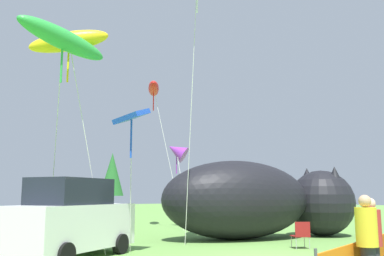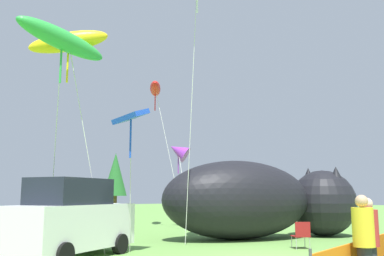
{
  "view_description": "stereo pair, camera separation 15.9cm",
  "coord_description": "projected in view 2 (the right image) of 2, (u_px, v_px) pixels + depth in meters",
  "views": [
    {
      "loc": [
        -9.78,
        -8.63,
        1.83
      ],
      "look_at": [
        -0.14,
        3.14,
        4.18
      ],
      "focal_mm": 40.0,
      "sensor_mm": 36.0,
      "label": 1
    },
    {
      "loc": [
        -9.65,
        -8.73,
        1.83
      ],
      "look_at": [
        -0.14,
        3.14,
        4.18
      ],
      "focal_mm": 40.0,
      "sensor_mm": 36.0,
      "label": 2
    }
  ],
  "objects": [
    {
      "name": "parked_car",
      "position": [
        73.0,
        219.0,
        12.49
      ],
      "size": [
        4.42,
        3.31,
        2.29
      ],
      "rotation": [
        0.0,
        0.0,
        0.47
      ],
      "color": "white",
      "rests_on": "ground"
    },
    {
      "name": "spectator_in_grey_shirt",
      "position": [
        364.0,
        240.0,
        7.92
      ],
      "size": [
        0.4,
        0.4,
        1.82
      ],
      "color": "#2D2D38",
      "rests_on": "ground"
    },
    {
      "name": "kite_blue_box",
      "position": [
        131.0,
        118.0,
        13.37
      ],
      "size": [
        1.18,
        1.36,
        4.54
      ],
      "color": "silver",
      "rests_on": "ground"
    },
    {
      "name": "kite_red_lizard",
      "position": [
        155.0,
        89.0,
        24.87
      ],
      "size": [
        2.08,
        4.04,
        8.25
      ],
      "color": "silver",
      "rests_on": "ground"
    },
    {
      "name": "spectator_in_green_shirt",
      "position": [
        369.0,
        240.0,
        8.26
      ],
      "size": [
        0.38,
        0.38,
        1.76
      ],
      "color": "#2D2D38",
      "rests_on": "ground"
    },
    {
      "name": "kite_purple_delta",
      "position": [
        178.0,
        151.0,
        24.35
      ],
      "size": [
        2.04,
        3.51,
        4.96
      ],
      "color": "silver",
      "rests_on": "ground"
    },
    {
      "name": "horizon_tree_east",
      "position": [
        115.0,
        174.0,
        51.76
      ],
      "size": [
        2.85,
        2.85,
        6.79
      ],
      "color": "brown",
      "rests_on": "ground"
    },
    {
      "name": "inflatable_cat",
      "position": [
        259.0,
        203.0,
        17.89
      ],
      "size": [
        8.98,
        5.35,
        3.2
      ],
      "rotation": [
        0.0,
        0.0,
        -0.33
      ],
      "color": "black",
      "rests_on": "ground"
    },
    {
      "name": "folding_chair",
      "position": [
        301.0,
        234.0,
        14.45
      ],
      "size": [
        0.76,
        0.76,
        0.9
      ],
      "rotation": [
        0.0,
        0.0,
        0.99
      ],
      "color": "maroon",
      "rests_on": "ground"
    },
    {
      "name": "kite_green_fish",
      "position": [
        62.0,
        40.0,
        12.49
      ],
      "size": [
        2.91,
        3.22,
        6.93
      ],
      "color": "silver",
      "rests_on": "ground"
    },
    {
      "name": "kite_yellow_hero",
      "position": [
        69.0,
        42.0,
        13.26
      ],
      "size": [
        2.65,
        1.72,
        7.1
      ],
      "color": "silver",
      "rests_on": "ground"
    }
  ]
}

